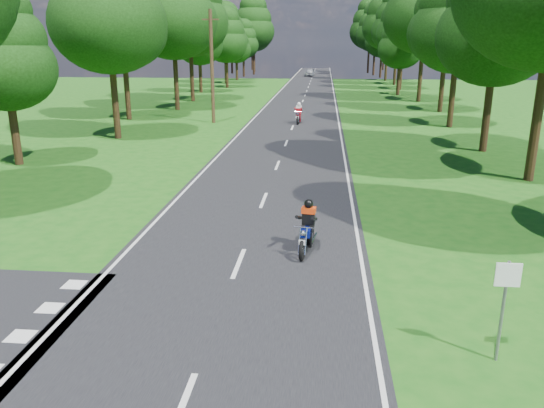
# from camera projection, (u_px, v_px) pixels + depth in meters

# --- Properties ---
(ground) EXTENTS (160.00, 160.00, 0.00)m
(ground) POSITION_uv_depth(u_px,v_px,m) (225.00, 298.00, 12.33)
(ground) COLOR #185413
(ground) RESTS_ON ground
(main_road) EXTENTS (7.00, 140.00, 0.02)m
(main_road) POSITION_uv_depth(u_px,v_px,m) (305.00, 96.00, 59.94)
(main_road) COLOR black
(main_road) RESTS_ON ground
(road_markings) EXTENTS (7.40, 140.00, 0.01)m
(road_markings) POSITION_uv_depth(u_px,v_px,m) (303.00, 97.00, 58.17)
(road_markings) COLOR silver
(road_markings) RESTS_ON main_road
(treeline) EXTENTS (40.00, 115.35, 14.78)m
(treeline) POSITION_uv_depth(u_px,v_px,m) (320.00, 22.00, 67.00)
(treeline) COLOR black
(treeline) RESTS_ON ground
(telegraph_pole) EXTENTS (1.20, 0.26, 8.00)m
(telegraph_pole) POSITION_uv_depth(u_px,v_px,m) (212.00, 66.00, 38.37)
(telegraph_pole) COLOR #382616
(telegraph_pole) RESTS_ON ground
(road_sign) EXTENTS (0.45, 0.07, 2.00)m
(road_sign) POSITION_uv_depth(u_px,v_px,m) (505.00, 295.00, 9.51)
(road_sign) COLOR slate
(road_sign) RESTS_ON ground
(rider_near_blue) EXTENTS (0.82, 1.83, 1.47)m
(rider_near_blue) POSITION_uv_depth(u_px,v_px,m) (307.00, 226.00, 14.90)
(rider_near_blue) COLOR navy
(rider_near_blue) RESTS_ON main_road
(rider_far_red) EXTENTS (0.69, 1.86, 1.53)m
(rider_far_red) POSITION_uv_depth(u_px,v_px,m) (299.00, 113.00, 38.85)
(rider_far_red) COLOR #9F0C16
(rider_far_red) RESTS_ON main_road
(distant_car) EXTENTS (2.05, 4.10, 1.34)m
(distant_car) POSITION_uv_depth(u_px,v_px,m) (310.00, 72.00, 95.22)
(distant_car) COLOR #B7BABF
(distant_car) RESTS_ON main_road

